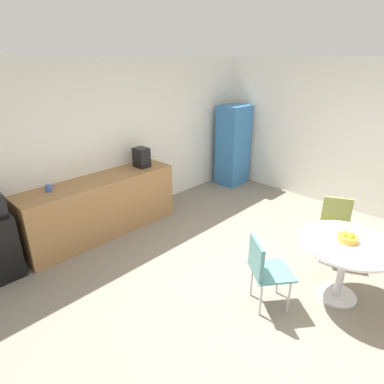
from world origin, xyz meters
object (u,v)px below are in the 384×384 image
(fruit_bowl, at_px, (348,237))
(coffee_maker, at_px, (141,157))
(round_table, at_px, (345,254))
(chair_olive, at_px, (336,221))
(mug_white, at_px, (48,188))
(chair_teal, at_px, (264,266))
(locker_cabinet, at_px, (233,145))

(fruit_bowl, relative_size, coffee_maker, 0.68)
(round_table, distance_m, coffee_maker, 3.31)
(chair_olive, bearing_deg, mug_white, 131.90)
(round_table, xyz_separation_m, chair_olive, (0.83, 0.42, -0.06))
(chair_olive, relative_size, coffee_maker, 2.59)
(chair_teal, height_order, fruit_bowl, fruit_bowl)
(locker_cabinet, height_order, mug_white, locker_cabinet)
(chair_teal, xyz_separation_m, mug_white, (-1.05, 2.75, 0.43))
(locker_cabinet, bearing_deg, chair_teal, -137.59)
(locker_cabinet, xyz_separation_m, chair_teal, (-2.84, -2.59, -0.32))
(chair_olive, distance_m, chair_teal, 1.56)
(round_table, height_order, chair_olive, chair_olive)
(chair_teal, bearing_deg, fruit_bowl, -36.96)
(chair_olive, height_order, coffee_maker, coffee_maker)
(locker_cabinet, distance_m, round_table, 3.81)
(fruit_bowl, bearing_deg, round_table, -139.15)
(round_table, height_order, chair_teal, chair_teal)
(locker_cabinet, xyz_separation_m, mug_white, (-3.89, 0.16, 0.11))
(chair_teal, bearing_deg, coffee_maker, 79.71)
(round_table, xyz_separation_m, chair_teal, (-0.73, 0.57, -0.06))
(locker_cabinet, distance_m, chair_teal, 3.86)
(round_table, height_order, coffee_maker, coffee_maker)
(round_table, relative_size, coffee_maker, 3.18)
(locker_cabinet, bearing_deg, round_table, -123.69)
(chair_olive, distance_m, coffee_maker, 3.09)
(chair_olive, bearing_deg, chair_teal, 174.26)
(round_table, xyz_separation_m, coffee_maker, (-0.24, 3.27, 0.47))
(chair_olive, xyz_separation_m, mug_white, (-2.61, 2.91, 0.43))
(locker_cabinet, relative_size, chair_teal, 2.02)
(locker_cabinet, xyz_separation_m, fruit_bowl, (-2.09, -3.15, -0.05))
(round_table, xyz_separation_m, mug_white, (-1.78, 3.32, 0.36))
(locker_cabinet, xyz_separation_m, chair_olive, (-1.28, -2.75, -0.32))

